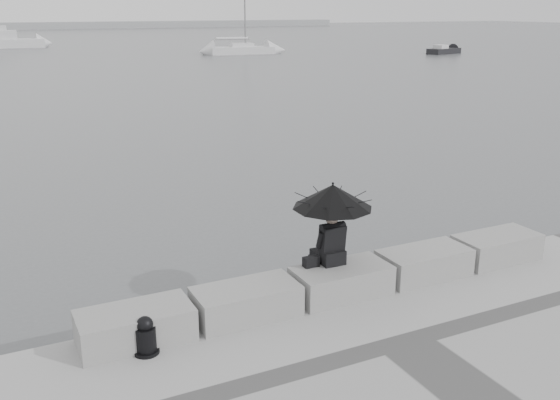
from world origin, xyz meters
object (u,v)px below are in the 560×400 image
seated_person (333,204)px  small_motorboat (444,51)px  sailboat_right (242,49)px  mooring_bollard (146,338)px  motor_cruiser (6,41)px

seated_person → small_motorboat: bearing=49.5°
seated_person → sailboat_right: 62.57m
mooring_bollard → motor_cruiser: (3.19, 82.50, 0.16)m
mooring_bollard → sailboat_right: size_ratio=0.04×
small_motorboat → seated_person: bearing=-147.3°
sailboat_right → motor_cruiser: size_ratio=1.33×
sailboat_right → small_motorboat: 22.91m
sailboat_right → motor_cruiser: 33.07m
seated_person → mooring_bollard: (-3.28, -0.60, -1.30)m
seated_person → sailboat_right: size_ratio=0.11×
mooring_bollard → sailboat_right: sailboat_right is taller
small_motorboat → sailboat_right: bearing=139.8°
motor_cruiser → small_motorboat: bearing=-31.5°
sailboat_right → motor_cruiser: sailboat_right is taller
seated_person → mooring_bollard: size_ratio=2.48×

